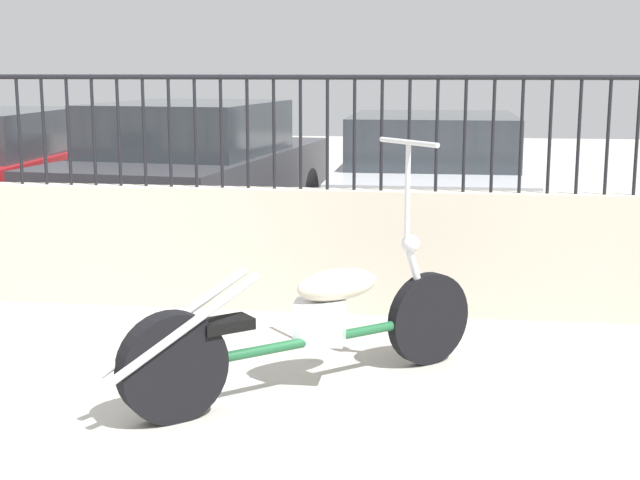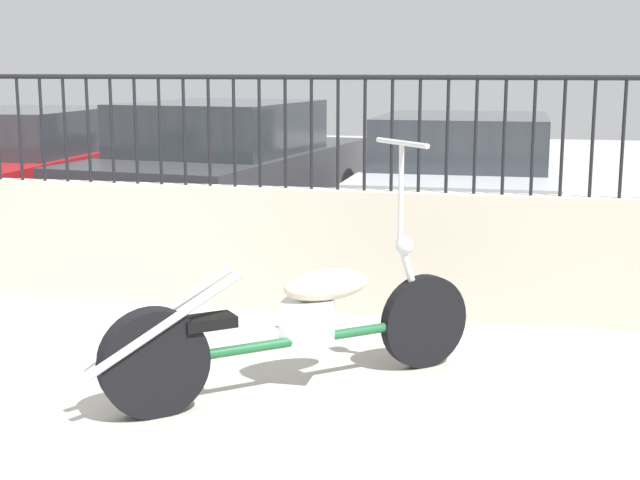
# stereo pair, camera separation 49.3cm
# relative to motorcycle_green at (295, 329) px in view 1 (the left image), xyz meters

# --- Properties ---
(low_wall) EXTENTS (8.20, 0.18, 0.91)m
(low_wall) POSITION_rel_motorcycle_green_xyz_m (-1.71, 1.73, 0.08)
(low_wall) COLOR beige
(low_wall) RESTS_ON ground_plane
(fence_railing) EXTENTS (8.20, 0.04, 0.82)m
(fence_railing) POSITION_rel_motorcycle_green_xyz_m (-1.71, 1.73, 1.09)
(fence_railing) COLOR black
(fence_railing) RESTS_ON low_wall
(motorcycle_green) EXTENTS (1.86, 1.59, 1.38)m
(motorcycle_green) POSITION_rel_motorcycle_green_xyz_m (0.00, 0.00, 0.00)
(motorcycle_green) COLOR black
(motorcycle_green) RESTS_ON ground_plane
(car_dark_grey) EXTENTS (2.24, 4.39, 1.44)m
(car_dark_grey) POSITION_rel_motorcycle_green_xyz_m (-1.74, 4.29, 0.35)
(car_dark_grey) COLOR black
(car_dark_grey) RESTS_ON ground_plane
(car_silver) EXTENTS (1.77, 4.04, 1.33)m
(car_silver) POSITION_rel_motorcycle_green_xyz_m (0.69, 4.39, 0.30)
(car_silver) COLOR black
(car_silver) RESTS_ON ground_plane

